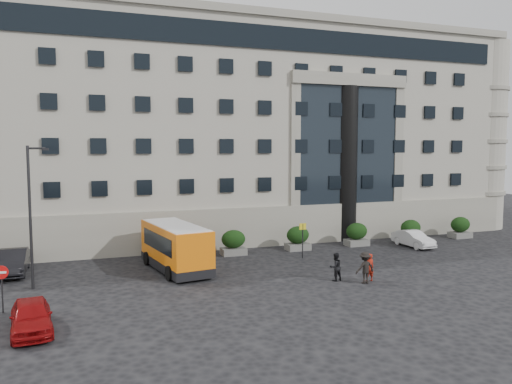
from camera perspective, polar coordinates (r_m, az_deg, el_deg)
ground at (r=29.57m, az=-0.35°, el=-10.37°), size 120.00×120.00×0.00m
civic_building at (r=51.29m, az=-2.16°, el=6.33°), size 44.00×24.00×18.00m
entrance_column at (r=42.95m, az=10.30°, el=3.16°), size 1.80×1.80×13.00m
hedge_a at (r=35.80m, az=-10.63°, el=-6.20°), size 1.80×1.26×1.84m
hedge_b at (r=36.95m, az=-2.60°, el=-5.76°), size 1.80×1.26×1.84m
hedge_c at (r=38.76m, az=4.80°, el=-5.26°), size 1.80×1.26×1.84m
hedge_d at (r=41.16m, az=11.43°, el=-4.74°), size 1.80×1.26×1.84m
hedge_e at (r=44.04m, az=17.25°, el=-4.23°), size 1.80×1.26×1.84m
hedge_f at (r=47.32m, az=22.31°, el=-3.75°), size 1.80×1.26×1.84m
street_lamp at (r=30.21m, az=-24.31°, el=-2.04°), size 1.16×0.18×8.00m
bus_stop_sign at (r=35.75m, az=5.36°, el=-4.84°), size 0.50×0.08×2.52m
no_entry_sign at (r=26.84m, az=-27.07°, el=-8.89°), size 0.64×0.16×2.32m
minibus at (r=32.60m, az=-9.18°, el=-6.02°), size 3.58×7.42×2.97m
parked_car_a at (r=23.95m, az=-24.31°, el=-12.82°), size 2.05×4.24×1.40m
parked_car_b at (r=34.87m, az=-26.03°, el=-7.21°), size 1.63×4.65×1.53m
white_taxi at (r=41.81m, az=17.53°, el=-5.11°), size 1.57×3.99×1.29m
pedestrian_a at (r=30.56m, az=12.82°, el=-8.39°), size 0.61×0.41×1.65m
pedestrian_b at (r=30.23m, az=9.06°, el=-8.45°), size 0.92×0.78×1.67m
pedestrian_c at (r=29.98m, az=12.35°, el=-8.44°), size 1.24×0.77×1.85m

